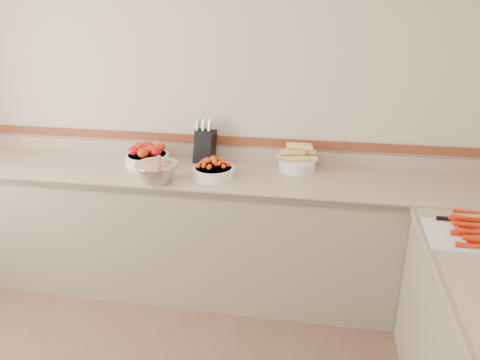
% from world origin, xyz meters
% --- Properties ---
extents(back_wall, '(4.00, 0.00, 4.00)m').
position_xyz_m(back_wall, '(0.00, 2.00, 1.30)').
color(back_wall, beige).
rests_on(back_wall, ground_plane).
extents(counter_back, '(4.00, 0.65, 1.08)m').
position_xyz_m(counter_back, '(0.00, 1.68, 0.45)').
color(counter_back, tan).
rests_on(counter_back, ground_plane).
extents(knife_block, '(0.16, 0.18, 0.33)m').
position_xyz_m(knife_block, '(-0.00, 1.90, 1.03)').
color(knife_block, black).
rests_on(knife_block, counter_back).
extents(tomato_bowl, '(0.31, 0.31, 0.15)m').
position_xyz_m(tomato_bowl, '(-0.39, 1.78, 0.97)').
color(tomato_bowl, white).
rests_on(tomato_bowl, counter_back).
extents(cherry_tomato_bowl, '(0.28, 0.28, 0.15)m').
position_xyz_m(cherry_tomato_bowl, '(0.12, 1.61, 0.95)').
color(cherry_tomato_bowl, white).
rests_on(cherry_tomato_bowl, counter_back).
extents(corn_bowl, '(0.28, 0.26, 0.19)m').
position_xyz_m(corn_bowl, '(0.66, 1.86, 0.97)').
color(corn_bowl, white).
rests_on(corn_bowl, counter_back).
extents(rhubarb_bowl, '(0.28, 0.28, 0.16)m').
position_xyz_m(rhubarb_bowl, '(-0.22, 1.47, 0.98)').
color(rhubarb_bowl, '#B2B2BA').
rests_on(rhubarb_bowl, counter_back).
extents(cutting_board, '(0.45, 0.39, 0.06)m').
position_xyz_m(cutting_board, '(1.59, 1.04, 0.92)').
color(cutting_board, white).
rests_on(cutting_board, counter_right).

